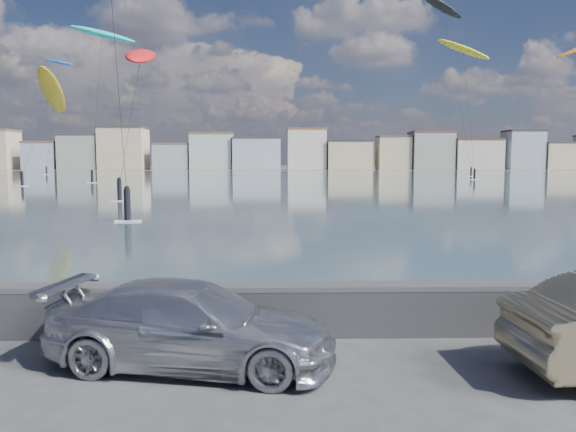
# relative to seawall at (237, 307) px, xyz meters

# --- Properties ---
(ground) EXTENTS (700.00, 700.00, 0.00)m
(ground) POSITION_rel_seawall_xyz_m (0.00, -2.70, -0.58)
(ground) COLOR #333335
(ground) RESTS_ON ground
(bay_water) EXTENTS (500.00, 177.00, 0.00)m
(bay_water) POSITION_rel_seawall_xyz_m (0.00, 88.80, -0.58)
(bay_water) COLOR #33434F
(bay_water) RESTS_ON ground
(far_shore_strip) EXTENTS (500.00, 60.00, 0.00)m
(far_shore_strip) POSITION_rel_seawall_xyz_m (0.00, 197.30, -0.57)
(far_shore_strip) COLOR #4C473D
(far_shore_strip) RESTS_ON ground
(seawall) EXTENTS (400.00, 0.36, 1.08)m
(seawall) POSITION_rel_seawall_xyz_m (0.00, 0.00, 0.00)
(seawall) COLOR #28282B
(seawall) RESTS_ON ground
(far_buildings) EXTENTS (240.79, 13.26, 14.60)m
(far_buildings) POSITION_rel_seawall_xyz_m (1.31, 183.30, 5.44)
(far_buildings) COLOR #B7C6BC
(far_buildings) RESTS_ON ground
(car_silver) EXTENTS (5.02, 2.78, 1.38)m
(car_silver) POSITION_rel_seawall_xyz_m (-0.64, -1.51, 0.11)
(car_silver) COLOR #B8B9C0
(car_silver) RESTS_ON ground
(kitesurfer_0) EXTENTS (11.10, 9.50, 24.88)m
(kitesurfer_0) POSITION_rel_seawall_xyz_m (-26.39, 79.56, 22.12)
(kitesurfer_0) COLOR #19BFBF
(kitesurfer_0) RESTS_ON ground
(kitesurfer_3) EXTENTS (9.66, 17.69, 32.90)m
(kitesurfer_3) POSITION_rel_seawall_xyz_m (74.74, 130.12, 29.49)
(kitesurfer_3) COLOR orange
(kitesurfer_3) RESTS_ON ground
(kitesurfer_6) EXTENTS (10.67, 14.44, 39.43)m
(kitesurfer_6) POSITION_rel_seawall_xyz_m (36.82, 114.74, 35.72)
(kitesurfer_6) COLOR black
(kitesurfer_6) RESTS_ON ground
(kitesurfer_7) EXTENTS (3.29, 16.70, 15.74)m
(kitesurfer_7) POSITION_rel_seawall_xyz_m (-12.83, 47.14, 13.04)
(kitesurfer_7) COLOR red
(kitesurfer_7) RESTS_ON ground
(kitesurfer_8) EXTENTS (10.40, 15.41, 26.84)m
(kitesurfer_8) POSITION_rel_seawall_xyz_m (35.90, 97.00, 23.38)
(kitesurfer_8) COLOR yellow
(kitesurfer_8) RESTS_ON ground
(kitesurfer_9) EXTENTS (8.43, 16.89, 28.75)m
(kitesurfer_9) POSITION_rel_seawall_xyz_m (-53.47, 132.99, 26.43)
(kitesurfer_9) COLOR blue
(kitesurfer_9) RESTS_ON ground
(kitesurfer_14) EXTENTS (4.09, 19.82, 17.36)m
(kitesurfer_14) POSITION_rel_seawall_xyz_m (-33.36, 76.63, 13.19)
(kitesurfer_14) COLOR #BF8C19
(kitesurfer_14) RESTS_ON ground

